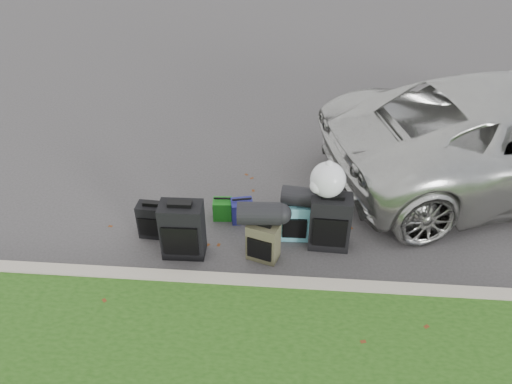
# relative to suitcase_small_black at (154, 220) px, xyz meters

# --- Properties ---
(ground) EXTENTS (120.00, 120.00, 0.00)m
(ground) POSITION_rel_suitcase_small_black_xyz_m (1.43, 0.12, -0.25)
(ground) COLOR #383535
(ground) RESTS_ON ground
(curb) EXTENTS (120.00, 0.18, 0.15)m
(curb) POSITION_rel_suitcase_small_black_xyz_m (1.43, -0.88, -0.17)
(curb) COLOR #9E937F
(curb) RESTS_ON ground
(suitcase_small_black) EXTENTS (0.41, 0.24, 0.50)m
(suitcase_small_black) POSITION_rel_suitcase_small_black_xyz_m (0.00, 0.00, 0.00)
(suitcase_small_black) COLOR black
(suitcase_small_black) RESTS_ON ground
(suitcase_large_black_left) EXTENTS (0.54, 0.33, 0.76)m
(suitcase_large_black_left) POSITION_rel_suitcase_small_black_xyz_m (0.46, -0.33, 0.13)
(suitcase_large_black_left) COLOR black
(suitcase_large_black_left) RESTS_ON ground
(suitcase_olive) EXTENTS (0.44, 0.35, 0.53)m
(suitcase_olive) POSITION_rel_suitcase_small_black_xyz_m (1.47, -0.33, 0.02)
(suitcase_olive) COLOR #383724
(suitcase_olive) RESTS_ON ground
(suitcase_teal) EXTENTS (0.39, 0.24, 0.54)m
(suitcase_teal) POSITION_rel_suitcase_small_black_xyz_m (1.86, 0.10, 0.02)
(suitcase_teal) COLOR teal
(suitcase_teal) RESTS_ON ground
(suitcase_large_black_right) EXTENTS (0.53, 0.33, 0.77)m
(suitcase_large_black_right) POSITION_rel_suitcase_small_black_xyz_m (2.30, -0.03, 0.14)
(suitcase_large_black_right) COLOR black
(suitcase_large_black_right) RESTS_ON ground
(tote_green) EXTENTS (0.27, 0.22, 0.29)m
(tote_green) POSITION_rel_suitcase_small_black_xyz_m (0.86, 0.44, -0.10)
(tote_green) COLOR #186D18
(tote_green) RESTS_ON ground
(tote_navy) EXTENTS (0.34, 0.29, 0.32)m
(tote_navy) POSITION_rel_suitcase_small_black_xyz_m (1.13, 0.40, -0.09)
(tote_navy) COLOR navy
(tote_navy) RESTS_ON ground
(duffel_left) EXTENTS (0.54, 0.31, 0.29)m
(duffel_left) POSITION_rel_suitcase_small_black_xyz_m (1.42, -0.29, 0.42)
(duffel_left) COLOR black
(duffel_left) RESTS_ON suitcase_olive
(duffel_right) EXTENTS (0.48, 0.31, 0.25)m
(duffel_right) POSITION_rel_suitcase_small_black_xyz_m (1.90, 0.10, 0.42)
(duffel_right) COLOR black
(duffel_right) RESTS_ON suitcase_teal
(trash_bag) EXTENTS (0.44, 0.44, 0.44)m
(trash_bag) POSITION_rel_suitcase_small_black_xyz_m (2.23, 0.03, 0.74)
(trash_bag) COLOR silver
(trash_bag) RESTS_ON suitcase_large_black_right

